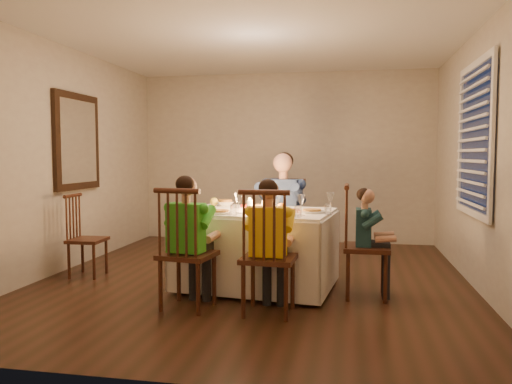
% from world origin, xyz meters
% --- Properties ---
extents(ground, '(5.00, 5.00, 0.00)m').
position_xyz_m(ground, '(0.00, 0.00, 0.00)').
color(ground, black).
rests_on(ground, ground).
extents(wall_left, '(0.02, 5.00, 2.60)m').
position_xyz_m(wall_left, '(-2.25, 0.00, 1.30)').
color(wall_left, beige).
rests_on(wall_left, ground).
extents(wall_right, '(0.02, 5.00, 2.60)m').
position_xyz_m(wall_right, '(2.25, 0.00, 1.30)').
color(wall_right, beige).
rests_on(wall_right, ground).
extents(wall_back, '(4.50, 0.02, 2.60)m').
position_xyz_m(wall_back, '(0.00, 2.50, 1.30)').
color(wall_back, beige).
rests_on(wall_back, ground).
extents(ceiling, '(5.00, 5.00, 0.00)m').
position_xyz_m(ceiling, '(0.00, 0.00, 2.60)').
color(ceiling, white).
rests_on(ceiling, wall_back).
extents(dining_table, '(1.62, 1.26, 0.75)m').
position_xyz_m(dining_table, '(0.09, -0.30, 0.56)').
color(dining_table, white).
rests_on(dining_table, ground).
extents(chair_adult, '(0.52, 0.51, 1.07)m').
position_xyz_m(chair_adult, '(0.25, 0.47, 0.00)').
color(chair_adult, '#34190E').
rests_on(chair_adult, ground).
extents(chair_near_left, '(0.49, 0.47, 1.07)m').
position_xyz_m(chair_near_left, '(-0.38, -1.09, 0.00)').
color(chair_near_left, '#34190E').
rests_on(chair_near_left, ground).
extents(chair_near_right, '(0.46, 0.44, 1.07)m').
position_xyz_m(chair_near_right, '(0.34, -1.11, 0.00)').
color(chair_near_right, '#34190E').
rests_on(chair_near_right, ground).
extents(chair_end, '(0.42, 0.44, 1.07)m').
position_xyz_m(chair_end, '(1.16, -0.45, 0.00)').
color(chair_end, '#34190E').
rests_on(chair_end, ground).
extents(chair_extra, '(0.37, 0.39, 0.91)m').
position_xyz_m(chair_extra, '(-1.84, -0.19, 0.00)').
color(chair_extra, '#34190E').
rests_on(chair_extra, ground).
extents(adult, '(0.62, 0.59, 1.37)m').
position_xyz_m(adult, '(0.25, 0.47, 0.00)').
color(adult, navy).
rests_on(adult, ground).
extents(child_green, '(0.46, 0.43, 1.16)m').
position_xyz_m(child_green, '(-0.38, -1.09, 0.00)').
color(child_green, green).
rests_on(child_green, ground).
extents(child_yellow, '(0.41, 0.38, 1.14)m').
position_xyz_m(child_yellow, '(0.34, -1.11, 0.00)').
color(child_yellow, yellow).
rests_on(child_yellow, ground).
extents(child_teal, '(0.31, 0.33, 1.03)m').
position_xyz_m(child_teal, '(1.16, -0.45, 0.00)').
color(child_teal, '#1A3B42').
rests_on(child_teal, ground).
extents(setting_adult, '(0.29, 0.29, 0.02)m').
position_xyz_m(setting_adult, '(0.09, -0.02, 0.79)').
color(setting_adult, white).
rests_on(setting_adult, dining_table).
extents(setting_green, '(0.29, 0.29, 0.02)m').
position_xyz_m(setting_green, '(-0.21, -0.61, 0.79)').
color(setting_green, white).
rests_on(setting_green, dining_table).
extents(setting_yellow, '(0.29, 0.29, 0.02)m').
position_xyz_m(setting_yellow, '(0.39, -0.67, 0.79)').
color(setting_yellow, white).
rests_on(setting_yellow, dining_table).
extents(setting_teal, '(0.29, 0.29, 0.02)m').
position_xyz_m(setting_teal, '(0.65, -0.39, 0.79)').
color(setting_teal, white).
rests_on(setting_teal, dining_table).
extents(candle_left, '(0.06, 0.06, 0.10)m').
position_xyz_m(candle_left, '(0.01, -0.29, 0.83)').
color(candle_left, white).
rests_on(candle_left, dining_table).
extents(candle_right, '(0.06, 0.06, 0.10)m').
position_xyz_m(candle_right, '(0.17, -0.31, 0.83)').
color(candle_right, white).
rests_on(candle_right, dining_table).
extents(squash, '(0.09, 0.09, 0.09)m').
position_xyz_m(squash, '(-0.46, 0.08, 0.83)').
color(squash, yellow).
rests_on(squash, dining_table).
extents(orange_fruit, '(0.08, 0.08, 0.08)m').
position_xyz_m(orange_fruit, '(0.33, -0.27, 0.82)').
color(orange_fruit, orange).
rests_on(orange_fruit, dining_table).
extents(serving_bowl, '(0.23, 0.23, 0.05)m').
position_xyz_m(serving_bowl, '(-0.34, 0.11, 0.81)').
color(serving_bowl, white).
rests_on(serving_bowl, dining_table).
extents(wall_mirror, '(0.06, 0.95, 1.15)m').
position_xyz_m(wall_mirror, '(-2.22, 0.30, 1.50)').
color(wall_mirror, black).
rests_on(wall_mirror, wall_left).
extents(window_blinds, '(0.07, 1.34, 1.54)m').
position_xyz_m(window_blinds, '(2.21, 0.10, 1.50)').
color(window_blinds, '#0D1634').
rests_on(window_blinds, wall_right).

